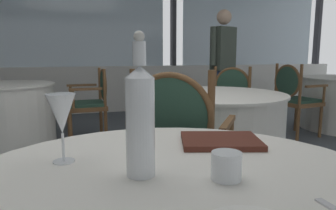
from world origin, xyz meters
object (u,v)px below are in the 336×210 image
(menu_book, at_px, (220,141))
(dining_chair_2_0, at_px, (93,99))
(water_tumbler, at_px, (226,166))
(dining_chair_1_1, at_px, (230,101))
(dining_chair_1_0, at_px, (177,145))
(diner_person_0, at_px, (223,61))
(dining_chair_3_1, at_px, (294,94))
(wine_glass, at_px, (61,115))
(water_bottle, at_px, (140,118))

(menu_book, relative_size, dining_chair_2_0, 0.31)
(water_tumbler, bearing_deg, dining_chair_1_1, 59.90)
(dining_chair_1_1, bearing_deg, menu_book, 6.89)
(water_tumbler, relative_size, dining_chair_1_0, 0.08)
(diner_person_0, bearing_deg, dining_chair_1_1, -46.15)
(dining_chair_3_1, distance_m, diner_person_0, 1.11)
(dining_chair_1_1, distance_m, dining_chair_3_1, 1.01)
(wine_glass, height_order, water_tumbler, wine_glass)
(menu_book, relative_size, dining_chair_1_0, 0.28)
(water_bottle, distance_m, wine_glass, 0.26)
(dining_chair_1_0, bearing_deg, dining_chair_2_0, 43.05)
(wine_glass, height_order, dining_chair_1_1, wine_glass)
(dining_chair_2_0, distance_m, diner_person_0, 1.98)
(water_tumbler, distance_m, dining_chair_1_1, 2.87)
(wine_glass, height_order, dining_chair_1_0, dining_chair_1_0)
(dining_chair_2_0, bearing_deg, diner_person_0, -173.41)
(diner_person_0, bearing_deg, dining_chair_2_0, -104.70)
(dining_chair_1_0, height_order, dining_chair_2_0, dining_chair_1_0)
(menu_book, distance_m, diner_person_0, 3.62)
(menu_book, xyz_separation_m, dining_chair_2_0, (-0.19, 2.90, -0.22))
(wine_glass, bearing_deg, menu_book, 2.84)
(water_tumbler, height_order, dining_chair_3_1, dining_chair_3_1)
(dining_chair_3_1, height_order, diner_person_0, diner_person_0)
(menu_book, distance_m, dining_chair_3_1, 3.26)
(dining_chair_1_0, xyz_separation_m, dining_chair_2_0, (-0.23, 2.36, -0.05))
(wine_glass, xyz_separation_m, dining_chair_2_0, (0.35, 2.93, -0.35))
(menu_book, distance_m, dining_chair_1_1, 2.54)
(dining_chair_3_1, bearing_deg, water_bottle, -143.18)
(menu_book, bearing_deg, dining_chair_1_0, 104.23)
(water_bottle, distance_m, diner_person_0, 3.96)
(dining_chair_1_1, height_order, dining_chair_3_1, dining_chair_3_1)
(wine_glass, distance_m, diner_person_0, 3.92)
(water_bottle, relative_size, menu_book, 1.36)
(dining_chair_3_1, bearing_deg, wine_glass, -147.23)
(menu_book, height_order, diner_person_0, diner_person_0)
(water_tumbler, height_order, diner_person_0, diner_person_0)
(dining_chair_1_1, distance_m, diner_person_0, 1.17)
(dining_chair_1_0, bearing_deg, dining_chair_1_1, 0.00)
(water_bottle, xyz_separation_m, dining_chair_2_0, (0.15, 3.11, -0.36))
(menu_book, bearing_deg, dining_chair_1_1, 77.47)
(water_bottle, bearing_deg, menu_book, 30.47)
(menu_book, bearing_deg, water_tumbler, -97.38)
(menu_book, height_order, dining_chair_2_0, dining_chair_2_0)
(water_bottle, bearing_deg, dining_chair_1_1, 55.49)
(water_tumbler, bearing_deg, menu_book, 64.45)
(menu_book, bearing_deg, wine_glass, -158.99)
(dining_chair_2_0, xyz_separation_m, diner_person_0, (1.91, 0.27, 0.44))
(dining_chair_1_0, relative_size, dining_chair_1_1, 1.07)
(dining_chair_1_0, distance_m, dining_chair_1_1, 2.06)
(water_tumbler, distance_m, dining_chair_1_0, 0.89)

